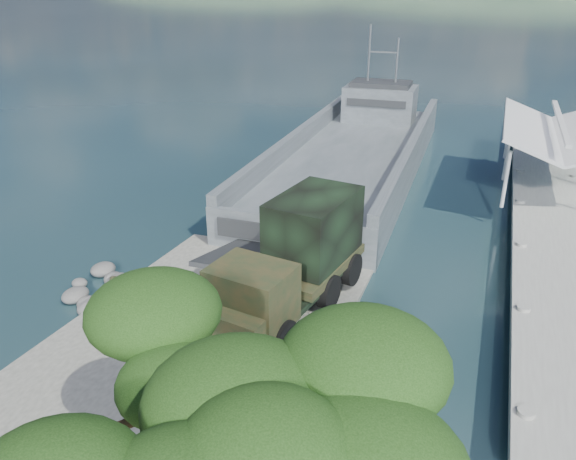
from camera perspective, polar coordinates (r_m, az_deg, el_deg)
The scene contains 8 objects.
ground at distance 22.54m, azimuth -8.19°, elevation -10.42°, with size 1400.00×1400.00×0.00m, color #173338.
boat_ramp at distance 21.69m, azimuth -9.49°, elevation -11.24°, with size 10.00×18.00×0.50m, color slate.
shoreline_rocks at distance 26.06m, azimuth -19.87°, elevation -6.63°, with size 3.20×5.60×0.90m, color #575654, non-canonical shape.
pier at distance 36.80m, azimuth 25.08°, elevation 4.21°, with size 6.40×44.00×6.10m.
landing_craft at distance 40.52m, azimuth 6.62°, elevation 6.88°, with size 9.56×34.56×10.20m.
military_truck at distance 22.19m, azimuth 0.73°, elevation -2.90°, with size 4.24×9.47×4.24m.
soldier at distance 21.79m, azimuth -16.82°, elevation -7.87°, with size 0.74×0.49×2.03m, color #20321B.
overhang_tree at distance 9.80m, azimuth -6.48°, elevation -19.95°, with size 8.06×7.42×7.31m.
Camera 1 is at (9.36, -16.14, 12.64)m, focal length 35.00 mm.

